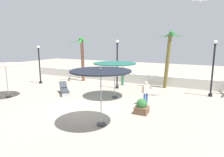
# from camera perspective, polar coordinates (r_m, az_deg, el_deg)

# --- Properties ---
(ground_plane) EXTENTS (56.00, 56.00, 0.00)m
(ground_plane) POSITION_cam_1_polar(r_m,az_deg,el_deg) (11.38, -6.83, -9.44)
(ground_plane) COLOR #9E9384
(boundary_wall) EXTENTS (25.20, 0.30, 0.89)m
(boundary_wall) POSITION_cam_1_polar(r_m,az_deg,el_deg) (18.74, 7.60, -0.09)
(boundary_wall) COLOR silver
(boundary_wall) RESTS_ON ground_plane
(patio_umbrella_0) EXTENTS (2.59, 2.59, 2.52)m
(patio_umbrella_0) POSITION_cam_1_polar(r_m,az_deg,el_deg) (15.45, -28.98, 3.37)
(patio_umbrella_0) COLOR #333338
(patio_umbrella_0) RESTS_ON ground_plane
(patio_umbrella_1) EXTENTS (2.98, 2.98, 2.60)m
(patio_umbrella_1) POSITION_cam_1_polar(r_m,az_deg,el_deg) (13.45, 0.81, 4.21)
(patio_umbrella_1) COLOR #333338
(patio_umbrella_1) RESTS_ON ground_plane
(patio_umbrella_2) EXTENTS (2.80, 2.80, 2.75)m
(patio_umbrella_2) POSITION_cam_1_polar(r_m,az_deg,el_deg) (8.75, -3.37, 1.64)
(patio_umbrella_2) COLOR #333338
(patio_umbrella_2) RESTS_ON ground_plane
(palm_tree_0) EXTENTS (2.26, 2.37, 4.42)m
(palm_tree_0) POSITION_cam_1_polar(r_m,az_deg,el_deg) (19.83, -8.81, 7.21)
(palm_tree_0) COLOR brown
(palm_tree_0) RESTS_ON ground_plane
(palm_tree_1) EXTENTS (2.26, 2.24, 4.85)m
(palm_tree_1) POSITION_cam_1_polar(r_m,az_deg,el_deg) (17.04, 16.45, 7.14)
(palm_tree_1) COLOR brown
(palm_tree_1) RESTS_ON ground_plane
(lamp_post_0) EXTENTS (0.28, 0.28, 4.06)m
(lamp_post_0) POSITION_cam_1_polar(r_m,az_deg,el_deg) (15.54, 27.70, 2.88)
(lamp_post_0) COLOR black
(lamp_post_0) RESTS_ON ground_plane
(lamp_post_1) EXTENTS (0.29, 0.29, 4.10)m
(lamp_post_1) POSITION_cam_1_polar(r_m,az_deg,el_deg) (16.30, 1.54, 4.55)
(lamp_post_1) COLOR black
(lamp_post_1) RESTS_ON ground_plane
(lamp_post_2) EXTENTS (0.29, 0.29, 3.61)m
(lamp_post_2) POSITION_cam_1_polar(r_m,az_deg,el_deg) (19.59, -20.68, 4.21)
(lamp_post_2) COLOR black
(lamp_post_2) RESTS_ON ground_plane
(lounge_chair_0) EXTENTS (1.75, 1.68, 0.84)m
(lounge_chair_0) POSITION_cam_1_polar(r_m,az_deg,el_deg) (15.17, -13.97, -3.03)
(lounge_chair_0) COLOR #B7B7BC
(lounge_chair_0) RESTS_ON ground_plane
(guest_0) EXTENTS (0.43, 0.42, 1.54)m
(guest_0) POSITION_cam_1_polar(r_m,az_deg,el_deg) (12.23, 9.97, -3.58)
(guest_0) COLOR #3359B2
(guest_0) RESTS_ON ground_plane
(guest_1) EXTENTS (0.56, 0.28, 1.72)m
(guest_1) POSITION_cam_1_polar(r_m,az_deg,el_deg) (17.70, 3.15, 1.34)
(guest_1) COLOR #3F8C59
(guest_1) RESTS_ON ground_plane
(seagull_0) EXTENTS (0.96, 0.62, 0.14)m
(seagull_0) POSITION_cam_1_polar(r_m,az_deg,el_deg) (13.91, 24.62, 20.27)
(seagull_0) COLOR white
(planter) EXTENTS (0.70, 0.70, 0.85)m
(planter) POSITION_cam_1_polar(r_m,az_deg,el_deg) (10.90, 8.79, -8.27)
(planter) COLOR brown
(planter) RESTS_ON ground_plane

